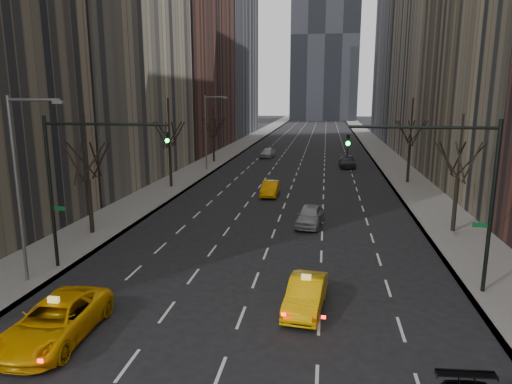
% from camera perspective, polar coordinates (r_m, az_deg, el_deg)
% --- Properties ---
extents(sidewalk_left, '(4.50, 320.00, 0.15)m').
position_cam_1_polar(sidewalk_left, '(81.36, -2.40, 5.59)').
color(sidewalk_left, slate).
rests_on(sidewalk_left, ground).
extents(sidewalk_right, '(4.50, 320.00, 0.15)m').
position_cam_1_polar(sidewalk_right, '(80.37, 15.08, 5.11)').
color(sidewalk_right, slate).
rests_on(sidewalk_right, ground).
extents(bld_left_far, '(14.00, 28.00, 44.00)m').
position_cam_1_polar(bld_left_far, '(80.35, -10.09, 21.04)').
color(bld_left_far, brown).
rests_on(bld_left_far, ground).
extents(tree_lw_b, '(3.36, 3.50, 7.82)m').
position_cam_1_polar(tree_lw_b, '(31.80, -20.22, 1.42)').
color(tree_lw_b, black).
rests_on(tree_lw_b, ground).
extents(tree_lw_c, '(3.36, 3.50, 8.74)m').
position_cam_1_polar(tree_lw_c, '(46.25, -10.73, 5.45)').
color(tree_lw_c, black).
rests_on(tree_lw_c, ground).
extents(tree_lw_d, '(3.36, 3.50, 7.36)m').
position_cam_1_polar(tree_lw_d, '(63.47, -5.34, 6.91)').
color(tree_lw_d, black).
rests_on(tree_lw_d, ground).
extents(tree_rw_b, '(3.36, 3.50, 7.82)m').
position_cam_1_polar(tree_rw_b, '(32.99, 23.87, 1.49)').
color(tree_rw_b, black).
rests_on(tree_rw_b, ground).
extents(tree_rw_c, '(3.36, 3.50, 8.74)m').
position_cam_1_polar(tree_rw_c, '(50.37, 18.68, 5.55)').
color(tree_rw_c, black).
rests_on(tree_rw_c, ground).
extents(traffic_mast_left, '(6.69, 0.39, 8.00)m').
position_cam_1_polar(traffic_mast_left, '(24.95, -21.24, 2.74)').
color(traffic_mast_left, black).
rests_on(traffic_mast_left, ground).
extents(traffic_mast_right, '(6.69, 0.39, 8.00)m').
position_cam_1_polar(traffic_mast_right, '(22.43, 23.60, 1.59)').
color(traffic_mast_right, black).
rests_on(traffic_mast_right, ground).
extents(streetlight_near, '(2.83, 0.22, 9.00)m').
position_cam_1_polar(streetlight_near, '(24.21, -27.16, 2.28)').
color(streetlight_near, slate).
rests_on(streetlight_near, ground).
extents(streetlight_far, '(2.83, 0.22, 9.00)m').
position_cam_1_polar(streetlight_far, '(56.26, -5.95, 8.35)').
color(streetlight_far, slate).
rests_on(streetlight_far, ground).
extents(taxi_suv, '(2.66, 5.50, 1.51)m').
position_cam_1_polar(taxi_suv, '(19.55, -23.75, -14.52)').
color(taxi_suv, '#F0A705').
rests_on(taxi_suv, ground).
extents(taxi_sedan, '(1.91, 4.35, 1.39)m').
position_cam_1_polar(taxi_sedan, '(20.36, 6.24, -12.61)').
color(taxi_sedan, '#FFB805').
rests_on(taxi_sedan, ground).
extents(silver_sedan_ahead, '(2.16, 4.41, 1.45)m').
position_cam_1_polar(silver_sedan_ahead, '(32.86, 6.74, -2.94)').
color(silver_sedan_ahead, gray).
rests_on(silver_sedan_ahead, ground).
extents(far_taxi, '(1.46, 4.13, 1.36)m').
position_cam_1_polar(far_taxi, '(42.28, 1.81, 0.44)').
color(far_taxi, '#F69905').
rests_on(far_taxi, ground).
extents(far_suv_grey, '(2.13, 5.07, 1.46)m').
position_cam_1_polar(far_suv_grey, '(60.36, 11.34, 3.76)').
color(far_suv_grey, '#2B2B2F').
rests_on(far_suv_grey, ground).
extents(far_car_white, '(2.15, 4.39, 1.44)m').
position_cam_1_polar(far_car_white, '(68.58, 1.47, 4.95)').
color(far_car_white, silver).
rests_on(far_car_white, ground).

